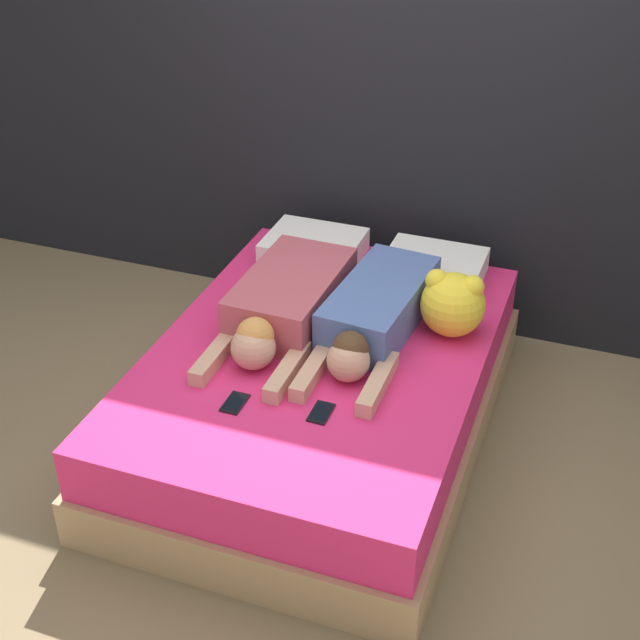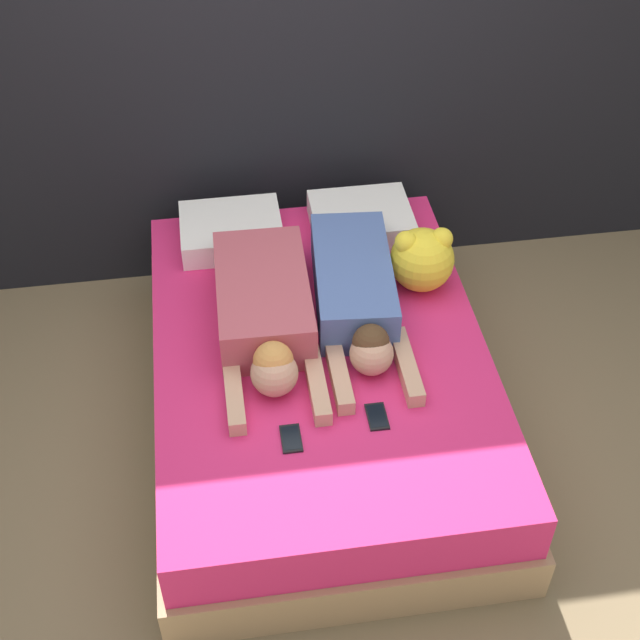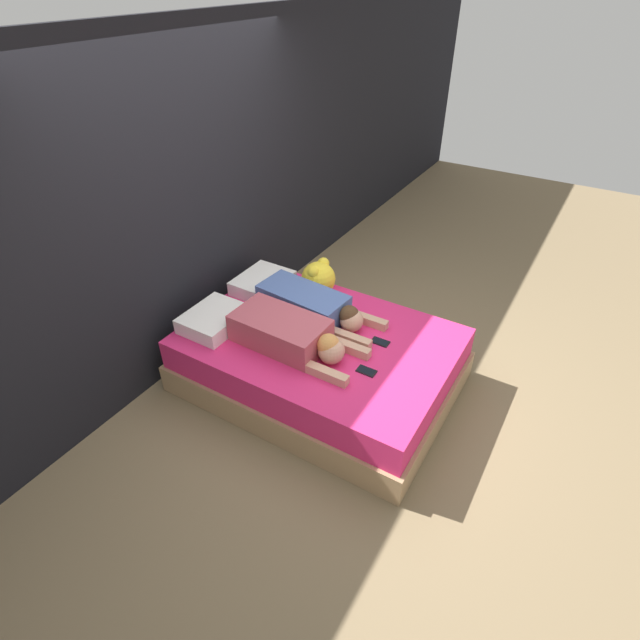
{
  "view_description": "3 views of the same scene",
  "coord_description": "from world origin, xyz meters",
  "px_view_note": "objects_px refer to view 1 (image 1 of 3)",
  "views": [
    {
      "loc": [
        1.13,
        -3.1,
        2.74
      ],
      "look_at": [
        0.0,
        0.0,
        0.64
      ],
      "focal_mm": 50.0,
      "sensor_mm": 36.0,
      "label": 1
    },
    {
      "loc": [
        -0.4,
        -2.71,
        3.21
      ],
      "look_at": [
        0.0,
        0.0,
        0.64
      ],
      "focal_mm": 50.0,
      "sensor_mm": 36.0,
      "label": 2
    },
    {
      "loc": [
        -2.64,
        -1.6,
        2.85
      ],
      "look_at": [
        0.0,
        0.0,
        0.64
      ],
      "focal_mm": 28.0,
      "sensor_mm": 36.0,
      "label": 3
    }
  ],
  "objects_px": {
    "bed": "(320,392)",
    "cell_phone_right": "(321,413)",
    "person_left": "(284,305)",
    "pillow_head_left": "(314,247)",
    "person_right": "(373,316)",
    "pillow_head_right": "(434,268)",
    "plush_toy": "(453,303)",
    "cell_phone_left": "(235,403)"
  },
  "relations": [
    {
      "from": "pillow_head_right",
      "to": "person_left",
      "type": "xyz_separation_m",
      "value": [
        -0.54,
        -0.66,
        0.05
      ]
    },
    {
      "from": "pillow_head_right",
      "to": "plush_toy",
      "type": "distance_m",
      "value": 0.51
    },
    {
      "from": "pillow_head_right",
      "to": "plush_toy",
      "type": "xyz_separation_m",
      "value": [
        0.2,
        -0.46,
        0.09
      ]
    },
    {
      "from": "cell_phone_right",
      "to": "plush_toy",
      "type": "height_order",
      "value": "plush_toy"
    },
    {
      "from": "bed",
      "to": "person_left",
      "type": "xyz_separation_m",
      "value": [
        -0.22,
        0.13,
        0.36
      ]
    },
    {
      "from": "cell_phone_left",
      "to": "cell_phone_right",
      "type": "relative_size",
      "value": 1.0
    },
    {
      "from": "pillow_head_right",
      "to": "cell_phone_left",
      "type": "distance_m",
      "value": 1.39
    },
    {
      "from": "cell_phone_right",
      "to": "plush_toy",
      "type": "relative_size",
      "value": 0.45
    },
    {
      "from": "cell_phone_left",
      "to": "plush_toy",
      "type": "relative_size",
      "value": 0.45
    },
    {
      "from": "bed",
      "to": "cell_phone_right",
      "type": "xyz_separation_m",
      "value": [
        0.17,
        -0.44,
        0.25
      ]
    },
    {
      "from": "bed",
      "to": "pillow_head_left",
      "type": "relative_size",
      "value": 4.28
    },
    {
      "from": "person_left",
      "to": "cell_phone_left",
      "type": "bearing_deg",
      "value": -87.0
    },
    {
      "from": "cell_phone_right",
      "to": "pillow_head_left",
      "type": "bearing_deg",
      "value": 111.69
    },
    {
      "from": "person_left",
      "to": "pillow_head_left",
      "type": "bearing_deg",
      "value": 98.7
    },
    {
      "from": "pillow_head_left",
      "to": "person_left",
      "type": "distance_m",
      "value": 0.67
    },
    {
      "from": "pillow_head_left",
      "to": "plush_toy",
      "type": "relative_size",
      "value": 1.57
    },
    {
      "from": "pillow_head_left",
      "to": "bed",
      "type": "bearing_deg",
      "value": -67.72
    },
    {
      "from": "pillow_head_right",
      "to": "pillow_head_left",
      "type": "bearing_deg",
      "value": 180.0
    },
    {
      "from": "person_right",
      "to": "cell_phone_right",
      "type": "distance_m",
      "value": 0.63
    },
    {
      "from": "bed",
      "to": "pillow_head_left",
      "type": "xyz_separation_m",
      "value": [
        -0.32,
        0.79,
        0.31
      ]
    },
    {
      "from": "pillow_head_right",
      "to": "plush_toy",
      "type": "height_order",
      "value": "plush_toy"
    },
    {
      "from": "cell_phone_left",
      "to": "cell_phone_right",
      "type": "xyz_separation_m",
      "value": [
        0.35,
        0.06,
        0.0
      ]
    },
    {
      "from": "pillow_head_right",
      "to": "person_left",
      "type": "height_order",
      "value": "person_left"
    },
    {
      "from": "bed",
      "to": "person_left",
      "type": "bearing_deg",
      "value": 150.35
    },
    {
      "from": "pillow_head_left",
      "to": "person_right",
      "type": "height_order",
      "value": "person_right"
    },
    {
      "from": "person_right",
      "to": "cell_phone_left",
      "type": "bearing_deg",
      "value": -119.05
    },
    {
      "from": "pillow_head_left",
      "to": "cell_phone_right",
      "type": "xyz_separation_m",
      "value": [
        0.49,
        -1.23,
        -0.06
      ]
    },
    {
      "from": "pillow_head_left",
      "to": "person_left",
      "type": "xyz_separation_m",
      "value": [
        0.1,
        -0.66,
        0.05
      ]
    },
    {
      "from": "cell_phone_left",
      "to": "person_right",
      "type": "bearing_deg",
      "value": 60.95
    },
    {
      "from": "bed",
      "to": "person_right",
      "type": "relative_size",
      "value": 1.96
    },
    {
      "from": "pillow_head_left",
      "to": "plush_toy",
      "type": "xyz_separation_m",
      "value": [
        0.84,
        -0.46,
        0.09
      ]
    },
    {
      "from": "bed",
      "to": "person_left",
      "type": "height_order",
      "value": "person_left"
    },
    {
      "from": "cell_phone_left",
      "to": "cell_phone_right",
      "type": "bearing_deg",
      "value": 9.84
    },
    {
      "from": "bed",
      "to": "pillow_head_right",
      "type": "distance_m",
      "value": 0.91
    },
    {
      "from": "pillow_head_right",
      "to": "cell_phone_right",
      "type": "bearing_deg",
      "value": -97.3
    },
    {
      "from": "person_right",
      "to": "cell_phone_right",
      "type": "height_order",
      "value": "person_right"
    },
    {
      "from": "cell_phone_right",
      "to": "cell_phone_left",
      "type": "bearing_deg",
      "value": -170.16
    },
    {
      "from": "person_left",
      "to": "plush_toy",
      "type": "xyz_separation_m",
      "value": [
        0.74,
        0.2,
        0.05
      ]
    },
    {
      "from": "bed",
      "to": "cell_phone_right",
      "type": "relative_size",
      "value": 15.1
    },
    {
      "from": "cell_phone_left",
      "to": "plush_toy",
      "type": "xyz_separation_m",
      "value": [
        0.71,
        0.83,
        0.15
      ]
    },
    {
      "from": "pillow_head_left",
      "to": "pillow_head_right",
      "type": "bearing_deg",
      "value": 0.0
    },
    {
      "from": "pillow_head_right",
      "to": "person_right",
      "type": "height_order",
      "value": "person_right"
    }
  ]
}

